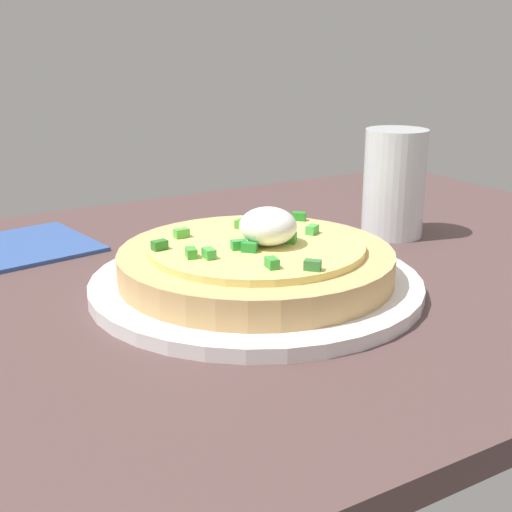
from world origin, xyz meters
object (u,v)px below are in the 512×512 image
object	(u,v)px
pizza	(256,260)
cup_near	(394,186)
napkin	(24,246)
plate	(256,284)

from	to	relation	value
pizza	cup_near	world-z (taller)	cup_near
napkin	plate	bearing A→B (deg)	-58.06
cup_near	plate	bearing A→B (deg)	-161.71
pizza	napkin	size ratio (longest dim) A/B	1.81
plate	cup_near	distance (cm)	23.79
plate	cup_near	world-z (taller)	cup_near
pizza	napkin	distance (cm)	27.61
plate	napkin	distance (cm)	27.45
napkin	cup_near	bearing A→B (deg)	-23.60
pizza	cup_near	distance (cm)	23.41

